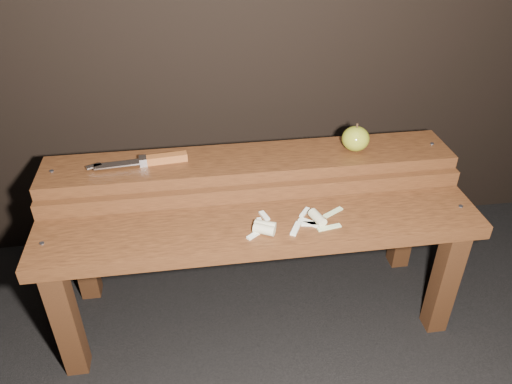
{
  "coord_description": "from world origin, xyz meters",
  "views": [
    {
      "loc": [
        -0.17,
        -1.09,
        1.22
      ],
      "look_at": [
        0.0,
        0.06,
        0.45
      ],
      "focal_mm": 35.0,
      "sensor_mm": 36.0,
      "label": 1
    }
  ],
  "objects": [
    {
      "name": "apple",
      "position": [
        0.31,
        0.17,
        0.54
      ],
      "size": [
        0.08,
        0.08,
        0.09
      ],
      "color": "olive",
      "rests_on": "bench_rear_tier"
    },
    {
      "name": "bench_front_tier",
      "position": [
        0.0,
        -0.06,
        0.35
      ],
      "size": [
        1.2,
        0.2,
        0.42
      ],
      "color": "#371C0D",
      "rests_on": "ground"
    },
    {
      "name": "apple_scraps",
      "position": [
        0.06,
        -0.07,
        0.43
      ],
      "size": [
        0.28,
        0.12,
        0.03
      ],
      "color": "beige",
      "rests_on": "bench_front_tier"
    },
    {
      "name": "ground",
      "position": [
        0.0,
        0.0,
        0.0
      ],
      "size": [
        60.0,
        60.0,
        0.0
      ],
      "primitive_type": "plane",
      "color": "black"
    },
    {
      "name": "knife",
      "position": [
        -0.28,
        0.17,
        0.51
      ],
      "size": [
        0.28,
        0.05,
        0.03
      ],
      "color": "brown",
      "rests_on": "bench_rear_tier"
    },
    {
      "name": "bench_rear_tier",
      "position": [
        0.0,
        0.17,
        0.41
      ],
      "size": [
        1.2,
        0.21,
        0.5
      ],
      "color": "#371C0D",
      "rests_on": "ground"
    }
  ]
}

